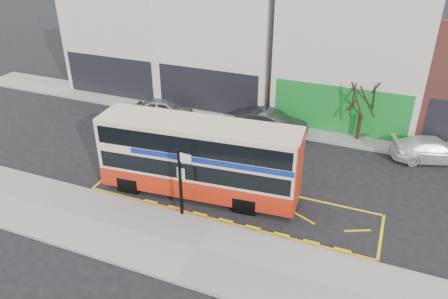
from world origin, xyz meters
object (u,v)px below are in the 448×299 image
at_px(car_grey, 271,123).
at_px(street_tree_left, 93,30).
at_px(bus_stop_post, 182,177).
at_px(double_decker_bus, 199,158).
at_px(car_silver, 164,108).
at_px(car_white, 433,150).
at_px(street_tree_right, 365,90).

distance_m(car_grey, street_tree_left, 15.85).
bearing_deg(bus_stop_post, double_decker_bus, 95.95).
distance_m(double_decker_bus, bus_stop_post, 2.05).
distance_m(car_silver, car_white, 16.97).
bearing_deg(car_grey, street_tree_left, 80.21).
bearing_deg(street_tree_right, car_white, -12.06).
distance_m(car_white, street_tree_right, 5.07).
bearing_deg(street_tree_right, car_grey, -168.57).
height_order(car_grey, street_tree_right, street_tree_right).
relative_size(bus_stop_post, car_grey, 0.74).
height_order(bus_stop_post, car_white, bus_stop_post).
xyz_separation_m(car_grey, street_tree_left, (-15.11, 2.74, 3.93)).
height_order(car_white, street_tree_right, street_tree_right).
relative_size(car_silver, car_grey, 0.86).
distance_m(double_decker_bus, car_white, 13.48).
height_order(double_decker_bus, street_tree_right, street_tree_right).
relative_size(double_decker_bus, street_tree_left, 1.44).
bearing_deg(bus_stop_post, car_grey, 86.84).
xyz_separation_m(double_decker_bus, car_white, (10.72, 8.05, -1.37)).
xyz_separation_m(car_grey, street_tree_right, (5.25, 1.06, 2.56)).
xyz_separation_m(street_tree_left, street_tree_right, (20.35, -1.68, -1.36)).
height_order(double_decker_bus, car_white, double_decker_bus).
height_order(car_grey, car_white, car_grey).
distance_m(car_silver, street_tree_right, 13.09).
xyz_separation_m(car_silver, car_grey, (7.49, 0.36, 0.08)).
distance_m(bus_stop_post, street_tree_left, 19.02).
relative_size(car_grey, car_white, 0.98).
relative_size(double_decker_bus, bus_stop_post, 2.95).
height_order(car_grey, street_tree_left, street_tree_left).
bearing_deg(car_white, double_decker_bus, 107.67).
distance_m(car_silver, street_tree_left, 9.15).
relative_size(double_decker_bus, car_silver, 2.53).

